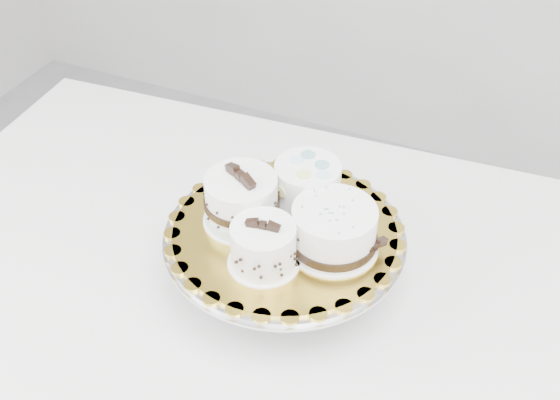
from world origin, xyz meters
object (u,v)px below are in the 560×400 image
at_px(table, 256,304).
at_px(cake_dots, 307,185).
at_px(cake_swirl, 263,247).
at_px(cake_stand, 285,247).
at_px(cake_ribbon, 335,230).
at_px(cake_board, 285,231).
at_px(cake_banded, 242,202).

bearing_deg(table, cake_dots, 53.30).
bearing_deg(table, cake_swirl, -57.40).
bearing_deg(cake_stand, cake_ribbon, -3.33).
bearing_deg(cake_swirl, cake_dots, 79.29).
bearing_deg(cake_stand, cake_board, 0.00).
bearing_deg(cake_board, cake_banded, -175.78).
height_order(table, cake_stand, cake_stand).
distance_m(cake_stand, cake_swirl, 0.10).
xyz_separation_m(cake_swirl, cake_ribbon, (0.08, 0.07, 0.00)).
relative_size(cake_stand, cake_ribbon, 2.27).
distance_m(table, cake_swirl, 0.22).
bearing_deg(table, cake_banded, 157.87).
xyz_separation_m(table, cake_board, (0.05, 0.01, 0.17)).
distance_m(cake_swirl, cake_dots, 0.15).
bearing_deg(cake_banded, cake_swirl, -16.96).
bearing_deg(cake_stand, cake_swirl, -89.84).
xyz_separation_m(cake_stand, cake_dots, (0.01, 0.07, 0.07)).
xyz_separation_m(cake_banded, cake_ribbon, (0.15, 0.00, -0.00)).
bearing_deg(cake_swirl, cake_board, 82.41).
relative_size(cake_stand, cake_board, 1.09).
bearing_deg(cake_dots, cake_board, -107.31).
relative_size(cake_swirl, cake_ribbon, 0.64).
distance_m(cake_dots, cake_ribbon, 0.10).
relative_size(cake_banded, cake_ribbon, 0.91).
height_order(cake_banded, cake_ribbon, cake_banded).
height_order(cake_stand, cake_board, cake_board).
bearing_deg(cake_banded, cake_ribbon, 29.24).
bearing_deg(cake_ribbon, cake_stand, -158.67).
relative_size(cake_board, cake_banded, 2.30).
bearing_deg(cake_stand, table, -164.73).
height_order(cake_swirl, cake_banded, cake_banded).
bearing_deg(cake_dots, cake_swirl, -103.91).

